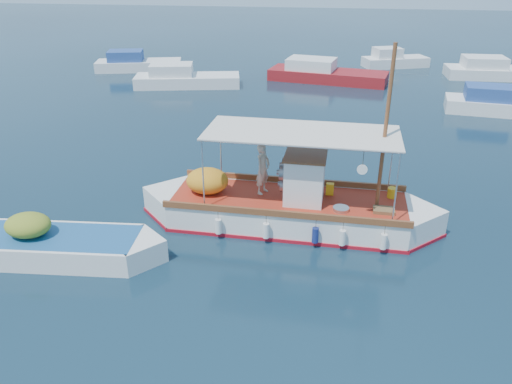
# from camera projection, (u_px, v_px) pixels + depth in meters

# --- Properties ---
(ground) EXTENTS (160.00, 160.00, 0.00)m
(ground) POSITION_uv_depth(u_px,v_px,m) (302.00, 235.00, 16.92)
(ground) COLOR black
(ground) RESTS_ON ground
(fishing_caique) EXTENTS (10.67, 3.18, 6.51)m
(fishing_caique) POSITION_uv_depth(u_px,v_px,m) (286.00, 208.00, 17.42)
(fishing_caique) COLOR white
(fishing_caique) RESTS_ON ground
(dinghy) EXTENTS (6.87, 2.33, 1.68)m
(dinghy) POSITION_uv_depth(u_px,v_px,m) (57.00, 247.00, 15.53)
(dinghy) COLOR white
(dinghy) RESTS_ON ground
(bg_boat_nw) EXTENTS (7.73, 3.88, 1.80)m
(bg_boat_nw) POSITION_uv_depth(u_px,v_px,m) (184.00, 79.00, 35.71)
(bg_boat_nw) COLOR silver
(bg_boat_nw) RESTS_ON ground
(bg_boat_n) EXTENTS (9.01, 4.36, 1.80)m
(bg_boat_n) POSITION_uv_depth(u_px,v_px,m) (324.00, 74.00, 37.25)
(bg_boat_n) COLOR maroon
(bg_boat_n) RESTS_ON ground
(bg_boat_ne) EXTENTS (6.99, 3.06, 1.80)m
(bg_boat_ne) POSITION_uv_depth(u_px,v_px,m) (502.00, 105.00, 29.61)
(bg_boat_ne) COLOR silver
(bg_boat_ne) RESTS_ON ground
(bg_boat_e) EXTENTS (7.70, 2.82, 1.80)m
(bg_boat_e) POSITION_uv_depth(u_px,v_px,m) (495.00, 72.00, 38.09)
(bg_boat_e) COLOR silver
(bg_boat_e) RESTS_ON ground
(bg_boat_far_w) EXTENTS (7.12, 3.93, 1.80)m
(bg_boat_far_w) POSITION_uv_depth(u_px,v_px,m) (136.00, 64.00, 40.65)
(bg_boat_far_w) COLOR silver
(bg_boat_far_w) RESTS_ON ground
(bg_boat_far_n) EXTENTS (5.69, 3.70, 1.80)m
(bg_boat_far_n) POSITION_uv_depth(u_px,v_px,m) (393.00, 61.00, 41.91)
(bg_boat_far_n) COLOR silver
(bg_boat_far_n) RESTS_ON ground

